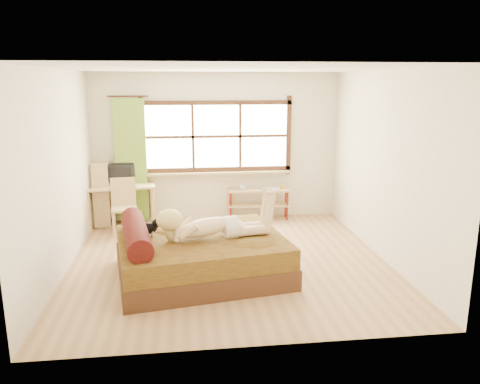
{
  "coord_description": "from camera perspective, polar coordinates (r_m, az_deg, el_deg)",
  "views": [
    {
      "loc": [
        -0.61,
        -6.32,
        2.54
      ],
      "look_at": [
        0.18,
        0.2,
        0.98
      ],
      "focal_mm": 35.0,
      "sensor_mm": 36.0,
      "label": 1
    }
  ],
  "objects": [
    {
      "name": "wall_left",
      "position": [
        6.64,
        -21.15,
        2.15
      ],
      "size": [
        0.0,
        4.5,
        4.5
      ],
      "primitive_type": "plane",
      "rotation": [
        1.57,
        0.0,
        1.57
      ],
      "color": "silver",
      "rests_on": "floor"
    },
    {
      "name": "bookshelf",
      "position": [
        8.73,
        -16.45,
        -0.12
      ],
      "size": [
        0.31,
        0.52,
        1.15
      ],
      "rotation": [
        0.0,
        0.0,
        0.06
      ],
      "color": "tan",
      "rests_on": "floor"
    },
    {
      "name": "kitten",
      "position": [
        6.29,
        -11.39,
        -4.22
      ],
      "size": [
        0.34,
        0.18,
        0.26
      ],
      "primitive_type": null,
      "rotation": [
        0.0,
        0.0,
        0.17
      ],
      "color": "black",
      "rests_on": "bed"
    },
    {
      "name": "woman",
      "position": [
        6.07,
        -3.37,
        -2.69
      ],
      "size": [
        1.56,
        0.67,
        0.65
      ],
      "primitive_type": null,
      "rotation": [
        0.0,
        0.0,
        0.17
      ],
      "color": "#DDB88E",
      "rests_on": "bed"
    },
    {
      "name": "ceiling",
      "position": [
        6.35,
        -1.48,
        14.83
      ],
      "size": [
        4.5,
        4.5,
        0.0
      ],
      "primitive_type": "plane",
      "rotation": [
        3.14,
        0.0,
        0.0
      ],
      "color": "white",
      "rests_on": "wall_back"
    },
    {
      "name": "cup",
      "position": [
        8.67,
        0.35,
        0.63
      ],
      "size": [
        0.14,
        0.14,
        0.1
      ],
      "primitive_type": "imported",
      "rotation": [
        0.0,
        0.0,
        -0.07
      ],
      "color": "gray",
      "rests_on": "pipe_shelf"
    },
    {
      "name": "wall_right",
      "position": [
        7.03,
        17.18,
        3.05
      ],
      "size": [
        0.0,
        4.5,
        4.5
      ],
      "primitive_type": "plane",
      "rotation": [
        1.57,
        0.0,
        -1.57
      ],
      "color": "silver",
      "rests_on": "floor"
    },
    {
      "name": "book",
      "position": [
        8.75,
        3.6,
        0.45
      ],
      "size": [
        0.19,
        0.25,
        0.02
      ],
      "primitive_type": "imported",
      "rotation": [
        0.0,
        0.0,
        -0.07
      ],
      "color": "gray",
      "rests_on": "pipe_shelf"
    },
    {
      "name": "desk",
      "position": [
        8.56,
        -14.34,
        0.16
      ],
      "size": [
        1.24,
        0.68,
        0.74
      ],
      "rotation": [
        0.0,
        0.0,
        0.12
      ],
      "color": "tan",
      "rests_on": "floor"
    },
    {
      "name": "curtain",
      "position": [
        8.61,
        -13.14,
        3.75
      ],
      "size": [
        0.55,
        0.1,
        2.2
      ],
      "primitive_type": "cube",
      "color": "#619A2A",
      "rests_on": "wall_back"
    },
    {
      "name": "chair",
      "position": [
        8.22,
        -13.98,
        -1.26
      ],
      "size": [
        0.46,
        0.46,
        0.93
      ],
      "rotation": [
        0.0,
        0.0,
        0.12
      ],
      "color": "tan",
      "rests_on": "floor"
    },
    {
      "name": "pipe_shelf",
      "position": [
        8.76,
        2.37,
        -0.62
      ],
      "size": [
        1.17,
        0.37,
        0.65
      ],
      "rotation": [
        0.0,
        0.0,
        -0.07
      ],
      "color": "tan",
      "rests_on": "floor"
    },
    {
      "name": "window",
      "position": [
        8.62,
        -2.85,
        6.5
      ],
      "size": [
        2.8,
        0.16,
        1.46
      ],
      "color": "#FFEDBF",
      "rests_on": "wall_back"
    },
    {
      "name": "bed",
      "position": [
        6.29,
        -5.18,
        -7.63
      ],
      "size": [
        2.41,
        2.05,
        0.82
      ],
      "rotation": [
        0.0,
        0.0,
        0.17
      ],
      "color": "#35190F",
      "rests_on": "floor"
    },
    {
      "name": "wall_front",
      "position": [
        4.28,
        1.5,
        -2.76
      ],
      "size": [
        4.5,
        0.0,
        4.5
      ],
      "primitive_type": "plane",
      "rotation": [
        -1.57,
        0.0,
        0.0
      ],
      "color": "silver",
      "rests_on": "floor"
    },
    {
      "name": "wall_back",
      "position": [
        8.67,
        -2.85,
        5.48
      ],
      "size": [
        4.5,
        0.0,
        4.5
      ],
      "primitive_type": "plane",
      "rotation": [
        1.57,
        0.0,
        0.0
      ],
      "color": "silver",
      "rests_on": "floor"
    },
    {
      "name": "monitor",
      "position": [
        8.55,
        -14.41,
        2.12
      ],
      "size": [
        0.66,
        0.16,
        0.38
      ],
      "primitive_type": "imported",
      "rotation": [
        0.0,
        0.0,
        3.26
      ],
      "color": "black",
      "rests_on": "desk"
    },
    {
      "name": "floor",
      "position": [
        6.84,
        -1.35,
        -8.43
      ],
      "size": [
        4.5,
        4.5,
        0.0
      ],
      "primitive_type": "plane",
      "color": "#9E754C",
      "rests_on": "ground"
    }
  ]
}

